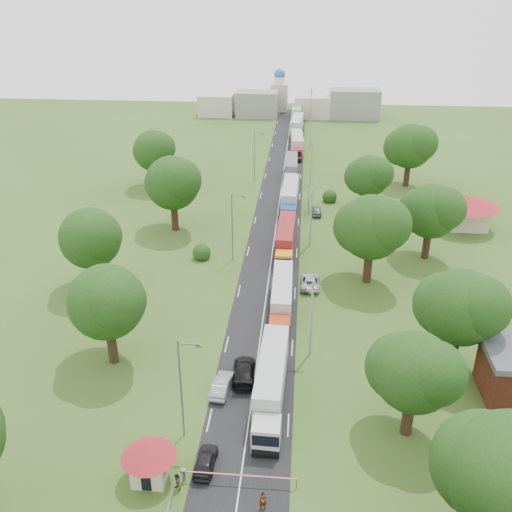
# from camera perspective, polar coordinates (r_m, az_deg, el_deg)

# --- Properties ---
(ground) EXTENTS (260.00, 260.00, 0.00)m
(ground) POSITION_cam_1_polar(r_m,az_deg,el_deg) (68.12, 0.74, -6.13)
(ground) COLOR #374E1A
(ground) RESTS_ON ground
(road) EXTENTS (8.00, 200.00, 0.04)m
(road) POSITION_cam_1_polar(r_m,az_deg,el_deg) (85.69, 1.73, 0.97)
(road) COLOR black
(road) RESTS_ON ground
(boom_barrier) EXTENTS (9.22, 0.35, 1.18)m
(boom_barrier) POSITION_cam_1_polar(r_m,az_deg,el_deg) (48.34, -3.34, -21.01)
(boom_barrier) COLOR slate
(boom_barrier) RESTS_ON ground
(guard_booth) EXTENTS (4.40, 4.40, 3.45)m
(guard_booth) POSITION_cam_1_polar(r_m,az_deg,el_deg) (48.44, -10.65, -19.25)
(guard_booth) COLOR beige
(guard_booth) RESTS_ON ground
(info_sign) EXTENTS (0.12, 3.10, 4.10)m
(info_sign) POSITION_cam_1_polar(r_m,az_deg,el_deg) (98.34, 5.32, 6.13)
(info_sign) COLOR slate
(info_sign) RESTS_ON ground
(pole_1) EXTENTS (1.60, 0.24, 9.00)m
(pole_1) POSITION_cam_1_polar(r_m,az_deg,el_deg) (59.60, 5.57, -6.09)
(pole_1) COLOR gray
(pole_1) RESTS_ON ground
(pole_2) EXTENTS (1.60, 0.24, 9.00)m
(pole_2) POSITION_cam_1_polar(r_m,az_deg,el_deg) (84.66, 5.54, 3.99)
(pole_2) COLOR gray
(pole_2) RESTS_ON ground
(pole_3) EXTENTS (1.60, 0.24, 9.00)m
(pole_3) POSITION_cam_1_polar(r_m,az_deg,el_deg) (111.13, 5.53, 9.38)
(pole_3) COLOR gray
(pole_3) RESTS_ON ground
(pole_4) EXTENTS (1.60, 0.24, 9.00)m
(pole_4) POSITION_cam_1_polar(r_m,az_deg,el_deg) (138.21, 5.52, 12.67)
(pole_4) COLOR gray
(pole_4) RESTS_ON ground
(pole_5) EXTENTS (1.60, 0.24, 9.00)m
(pole_5) POSITION_cam_1_polar(r_m,az_deg,el_deg) (165.60, 5.51, 14.89)
(pole_5) COLOR gray
(pole_5) RESTS_ON ground
(lamp_0) EXTENTS (2.03, 0.22, 10.00)m
(lamp_0) POSITION_cam_1_polar(r_m,az_deg,el_deg) (49.39, -7.36, -12.65)
(lamp_0) COLOR slate
(lamp_0) RESTS_ON ground
(lamp_1) EXTENTS (2.03, 0.22, 10.00)m
(lamp_1) POSITION_cam_1_polar(r_m,az_deg,el_deg) (79.33, -2.29, 3.22)
(lamp_1) COLOR slate
(lamp_1) RESTS_ON ground
(lamp_2) EXTENTS (2.03, 0.22, 10.00)m
(lamp_2) POSITION_cam_1_polar(r_m,az_deg,el_deg) (112.24, -0.08, 10.12)
(lamp_2) COLOR slate
(lamp_2) RESTS_ON ground
(tree_1) EXTENTS (9.60, 9.60, 12.05)m
(tree_1) POSITION_cam_1_polar(r_m,az_deg,el_deg) (42.02, 24.15, -19.33)
(tree_1) COLOR #382616
(tree_1) RESTS_ON ground
(tree_2) EXTENTS (8.00, 8.00, 10.10)m
(tree_2) POSITION_cam_1_polar(r_m,az_deg,el_deg) (50.51, 15.53, -11.03)
(tree_2) COLOR #382616
(tree_2) RESTS_ON ground
(tree_3) EXTENTS (8.80, 8.80, 11.07)m
(tree_3) POSITION_cam_1_polar(r_m,az_deg,el_deg) (59.70, 19.76, -4.76)
(tree_3) COLOR #382616
(tree_3) RESTS_ON ground
(tree_4) EXTENTS (9.60, 9.60, 12.05)m
(tree_4) POSITION_cam_1_polar(r_m,az_deg,el_deg) (73.96, 11.46, 2.89)
(tree_4) COLOR #382616
(tree_4) RESTS_ON ground
(tree_5) EXTENTS (8.80, 8.80, 11.07)m
(tree_5) POSITION_cam_1_polar(r_m,az_deg,el_deg) (83.03, 17.10, 4.36)
(tree_5) COLOR #382616
(tree_5) RESTS_ON ground
(tree_6) EXTENTS (8.00, 8.00, 10.10)m
(tree_6) POSITION_cam_1_polar(r_m,az_deg,el_deg) (97.93, 11.19, 7.88)
(tree_6) COLOR #382616
(tree_6) RESTS_ON ground
(tree_7) EXTENTS (9.60, 9.60, 12.05)m
(tree_7) POSITION_cam_1_polar(r_m,az_deg,el_deg) (113.16, 15.15, 10.58)
(tree_7) COLOR #382616
(tree_7) RESTS_ON ground
(tree_10) EXTENTS (8.80, 8.80, 11.07)m
(tree_10) POSITION_cam_1_polar(r_m,az_deg,el_deg) (59.01, -14.70, -4.39)
(tree_10) COLOR #382616
(tree_10) RESTS_ON ground
(tree_11) EXTENTS (8.80, 8.80, 11.07)m
(tree_11) POSITION_cam_1_polar(r_m,az_deg,el_deg) (73.86, -16.22, 1.78)
(tree_11) COLOR #382616
(tree_11) RESTS_ON ground
(tree_12) EXTENTS (9.60, 9.60, 12.05)m
(tree_12) POSITION_cam_1_polar(r_m,az_deg,el_deg) (89.74, -8.35, 7.28)
(tree_12) COLOR #382616
(tree_12) RESTS_ON ground
(tree_13) EXTENTS (8.80, 8.80, 11.07)m
(tree_13) POSITION_cam_1_polar(r_m,az_deg,el_deg) (110.37, -10.17, 10.35)
(tree_13) COLOR #382616
(tree_13) RESTS_ON ground
(house_cream) EXTENTS (10.08, 10.08, 5.80)m
(house_cream) POSITION_cam_1_polar(r_m,az_deg,el_deg) (96.95, 20.18, 4.71)
(house_cream) COLOR beige
(house_cream) RESTS_ON ground
(distant_town) EXTENTS (52.00, 8.00, 8.00)m
(distant_town) POSITION_cam_1_polar(r_m,az_deg,el_deg) (170.76, 3.82, 14.87)
(distant_town) COLOR gray
(distant_town) RESTS_ON ground
(church) EXTENTS (5.00, 5.00, 12.30)m
(church) POSITION_cam_1_polar(r_m,az_deg,el_deg) (178.43, 2.35, 16.01)
(church) COLOR beige
(church) RESTS_ON ground
(truck_0) EXTENTS (2.83, 14.55, 4.03)m
(truck_0) POSITION_cam_1_polar(r_m,az_deg,el_deg) (54.81, 1.51, -12.47)
(truck_0) COLOR silver
(truck_0) RESTS_ON ground
(truck_1) EXTENTS (2.49, 13.64, 3.78)m
(truck_1) POSITION_cam_1_polar(r_m,az_deg,el_deg) (68.18, 2.59, -4.16)
(truck_1) COLOR #B33614
(truck_1) RESTS_ON ground
(truck_2) EXTENTS (2.63, 13.97, 3.87)m
(truck_2) POSITION_cam_1_polar(r_m,az_deg,el_deg) (83.27, 2.97, 1.72)
(truck_2) COLOR orange
(truck_2) RESTS_ON ground
(truck_3) EXTENTS (2.84, 15.03, 4.16)m
(truck_3) POSITION_cam_1_polar(r_m,az_deg,el_deg) (99.29, 3.40, 5.90)
(truck_3) COLOR #184690
(truck_3) RESTS_ON ground
(truck_4) EXTENTS (2.56, 13.67, 3.78)m
(truck_4) POSITION_cam_1_polar(r_m,az_deg,el_deg) (115.73, 3.55, 8.74)
(truck_4) COLOR silver
(truck_4) RESTS_ON ground
(truck_5) EXTENTS (3.20, 14.87, 4.11)m
(truck_5) POSITION_cam_1_polar(r_m,az_deg,el_deg) (133.15, 4.11, 11.10)
(truck_5) COLOR maroon
(truck_5) RESTS_ON ground
(truck_6) EXTENTS (3.27, 15.51, 4.29)m
(truck_6) POSITION_cam_1_polar(r_m,az_deg,el_deg) (149.77, 4.09, 12.81)
(truck_6) COLOR #256440
(truck_6) RESTS_ON ground
(truck_7) EXTENTS (2.44, 13.95, 3.87)m
(truck_7) POSITION_cam_1_polar(r_m,az_deg,el_deg) (166.20, 4.10, 14.05)
(truck_7) COLOR #ADADAD
(truck_7) RESTS_ON ground
(car_lane_front) EXTENTS (1.74, 4.01, 1.35)m
(car_lane_front) POSITION_cam_1_polar(r_m,az_deg,el_deg) (49.73, -5.07, -19.76)
(car_lane_front) COLOR black
(car_lane_front) RESTS_ON ground
(car_lane_mid) EXTENTS (1.98, 4.55, 1.46)m
(car_lane_mid) POSITION_cam_1_polar(r_m,az_deg,el_deg) (56.79, -3.42, -12.74)
(car_lane_mid) COLOR #92959A
(car_lane_mid) RESTS_ON ground
(car_lane_rear) EXTENTS (2.56, 5.54, 1.57)m
(car_lane_rear) POSITION_cam_1_polar(r_m,az_deg,el_deg) (58.30, -1.17, -11.44)
(car_lane_rear) COLOR black
(car_lane_rear) RESTS_ON ground
(car_verge_near) EXTENTS (2.40, 5.17, 1.43)m
(car_verge_near) POSITION_cam_1_polar(r_m,az_deg,el_deg) (74.64, 5.42, -2.54)
(car_verge_near) COLOR #B7B7B7
(car_verge_near) RESTS_ON ground
(car_verge_far) EXTENTS (1.97, 4.30, 1.43)m
(car_verge_far) POSITION_cam_1_polar(r_m,az_deg,el_deg) (97.79, 6.04, 4.54)
(car_verge_far) COLOR slate
(car_verge_far) RESTS_ON ground
(pedestrian_near) EXTENTS (0.68, 0.51, 1.68)m
(pedestrian_near) POSITION_cam_1_polar(r_m,az_deg,el_deg) (46.64, 0.70, -23.34)
(pedestrian_near) COLOR gray
(pedestrian_near) RESTS_ON ground
(pedestrian_booth) EXTENTS (0.97, 0.95, 1.58)m
(pedestrian_booth) POSITION_cam_1_polar(r_m,az_deg,el_deg) (48.26, -7.87, -21.56)
(pedestrian_booth) COLOR gray
(pedestrian_booth) RESTS_ON ground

